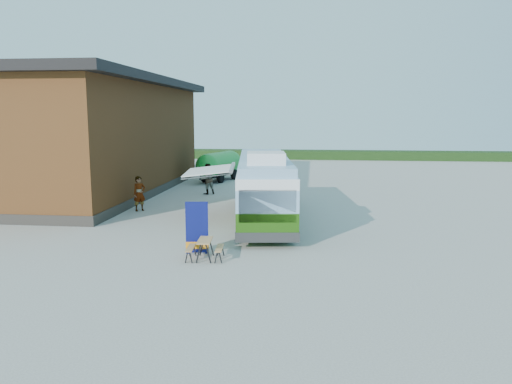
# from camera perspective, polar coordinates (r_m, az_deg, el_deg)

# --- Properties ---
(ground) EXTENTS (100.00, 100.00, 0.00)m
(ground) POSITION_cam_1_polar(r_m,az_deg,el_deg) (22.26, -2.69, -4.42)
(ground) COLOR #BCB7AD
(ground) RESTS_ON ground
(barn) EXTENTS (9.60, 21.20, 7.50)m
(barn) POSITION_cam_1_polar(r_m,az_deg,el_deg) (34.41, -17.56, 5.86)
(barn) COLOR brown
(barn) RESTS_ON ground
(hedge) EXTENTS (40.00, 3.00, 1.00)m
(hedge) POSITION_cam_1_polar(r_m,az_deg,el_deg) (59.74, 10.88, 4.17)
(hedge) COLOR #264419
(hedge) RESTS_ON ground
(bus) EXTENTS (3.90, 11.83, 3.57)m
(bus) POSITION_cam_1_polar(r_m,az_deg,el_deg) (24.36, 0.87, 0.80)
(bus) COLOR #356410
(bus) RESTS_ON ground
(awning) EXTENTS (2.80, 4.03, 0.49)m
(awning) POSITION_cam_1_polar(r_m,az_deg,el_deg) (24.34, -4.92, 2.91)
(awning) COLOR white
(awning) RESTS_ON ground
(banner) EXTENTS (0.85, 0.25, 1.95)m
(banner) POSITION_cam_1_polar(r_m,az_deg,el_deg) (18.54, -6.76, -4.62)
(banner) COLOR #0B1158
(banner) RESTS_ON ground
(picnic_table) EXTENTS (1.36, 1.23, 0.72)m
(picnic_table) POSITION_cam_1_polar(r_m,az_deg,el_deg) (17.84, -5.85, -6.01)
(picnic_table) COLOR tan
(picnic_table) RESTS_ON ground
(person_a) EXTENTS (0.80, 0.79, 1.87)m
(person_a) POSITION_cam_1_polar(r_m,az_deg,el_deg) (27.36, -13.18, -0.18)
(person_a) COLOR #999999
(person_a) RESTS_ON ground
(person_b) EXTENTS (1.22, 1.17, 1.99)m
(person_b) POSITION_cam_1_polar(r_m,az_deg,el_deg) (32.54, -5.59, 1.49)
(person_b) COLOR #999999
(person_b) RESTS_ON ground
(slurry_tanker) EXTENTS (2.87, 5.91, 2.25)m
(slurry_tanker) POSITION_cam_1_polar(r_m,az_deg,el_deg) (39.18, -4.21, 3.17)
(slurry_tanker) COLOR green
(slurry_tanker) RESTS_ON ground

